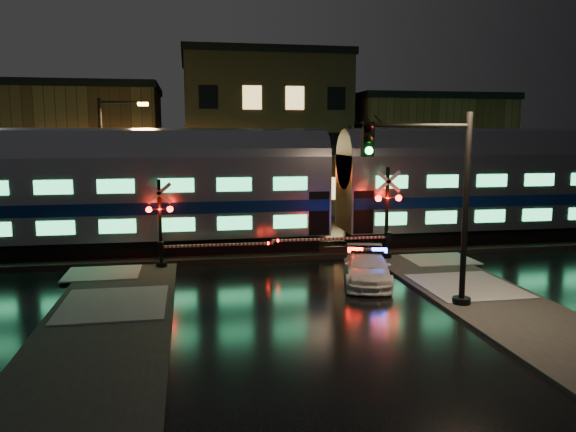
% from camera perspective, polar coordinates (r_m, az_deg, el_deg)
% --- Properties ---
extents(ground, '(120.00, 120.00, 0.00)m').
position_cam_1_polar(ground, '(23.36, -0.20, -6.25)').
color(ground, black).
rests_on(ground, ground).
extents(ballast, '(90.00, 4.20, 0.24)m').
position_cam_1_polar(ballast, '(28.15, -1.96, -3.50)').
color(ballast, black).
rests_on(ballast, ground).
extents(sidewalk_left, '(4.00, 20.00, 0.12)m').
position_cam_1_polar(sidewalk_left, '(17.48, -18.48, -11.54)').
color(sidewalk_left, '#2D2D2D').
rests_on(sidewalk_left, ground).
extents(sidewalk_right, '(4.00, 20.00, 0.12)m').
position_cam_1_polar(sidewalk_right, '(20.16, 21.72, -9.04)').
color(sidewalk_right, '#2D2D2D').
rests_on(sidewalk_right, ground).
extents(building_left, '(14.00, 10.00, 9.00)m').
position_cam_1_polar(building_left, '(45.23, -21.86, 5.95)').
color(building_left, brown).
rests_on(building_left, ground).
extents(building_mid, '(12.00, 11.00, 11.50)m').
position_cam_1_polar(building_mid, '(45.17, -2.65, 8.12)').
color(building_mid, brown).
rests_on(building_mid, ground).
extents(building_right, '(12.00, 10.00, 8.50)m').
position_cam_1_polar(building_right, '(48.17, 13.05, 6.14)').
color(building_right, brown).
rests_on(building_right, ground).
extents(train, '(51.00, 3.12, 5.92)m').
position_cam_1_polar(train, '(28.32, 4.67, 3.23)').
color(train, black).
rests_on(train, ballast).
extents(police_car, '(2.81, 4.67, 1.42)m').
position_cam_1_polar(police_car, '(22.51, 8.03, -5.21)').
color(police_car, white).
rests_on(police_car, ground).
extents(crossing_signal_right, '(6.17, 0.67, 4.37)m').
position_cam_1_polar(crossing_signal_right, '(26.41, 9.34, -0.65)').
color(crossing_signal_right, black).
rests_on(crossing_signal_right, ground).
extents(crossing_signal_left, '(5.59, 0.65, 3.96)m').
position_cam_1_polar(crossing_signal_left, '(24.96, -12.02, -1.66)').
color(crossing_signal_left, black).
rests_on(crossing_signal_left, ground).
extents(traffic_light, '(4.26, 0.74, 6.59)m').
position_cam_1_polar(traffic_light, '(19.18, 14.92, 0.94)').
color(traffic_light, black).
rests_on(traffic_light, ground).
extents(streetlight, '(2.59, 0.27, 7.76)m').
position_cam_1_polar(streetlight, '(31.60, -17.89, 5.36)').
color(streetlight, black).
rests_on(streetlight, ground).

